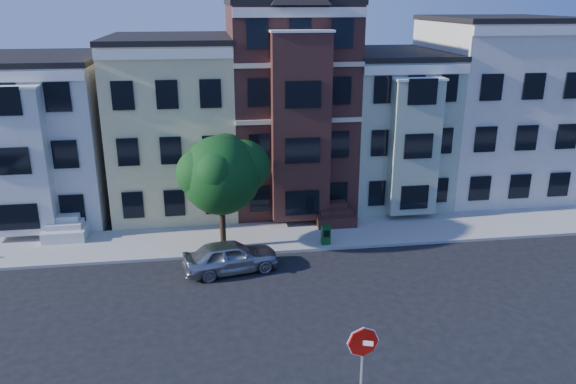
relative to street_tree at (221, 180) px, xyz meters
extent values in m
plane|color=black|center=(4.46, -6.86, -3.78)|extent=(120.00, 120.00, 0.00)
cube|color=#9E9B93|center=(4.46, 1.14, -3.70)|extent=(60.00, 4.00, 0.15)
cube|color=silver|center=(-10.54, 7.64, 0.72)|extent=(8.00, 9.00, 9.00)
cube|color=beige|center=(-2.54, 7.64, 1.22)|extent=(7.00, 9.00, 10.00)
cube|color=#40201A|center=(4.46, 7.64, 2.22)|extent=(7.00, 9.00, 12.00)
cube|color=#9DAE94|center=(10.96, 7.64, 0.72)|extent=(6.00, 9.00, 9.00)
cube|color=beige|center=(17.96, 7.64, 1.72)|extent=(8.00, 9.00, 11.00)
imported|color=#A1A3AA|center=(0.27, -2.46, -3.01)|extent=(4.75, 2.62, 1.53)
cube|color=#0F561D|center=(5.31, -0.30, -3.13)|extent=(0.45, 0.41, 0.99)
camera|label=1|loc=(-0.50, -26.69, 8.46)|focal=35.00mm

